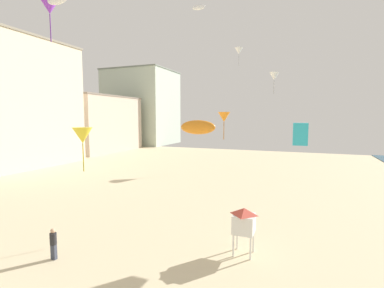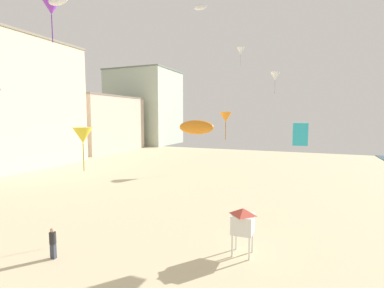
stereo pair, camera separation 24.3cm
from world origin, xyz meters
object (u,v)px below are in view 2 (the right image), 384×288
at_px(kite_white_delta_2, 275,76).
at_px(kite_orange_delta, 226,117).
at_px(kite_white_parafoil, 200,7).
at_px(kite_flyer, 53,241).
at_px(kite_orange_parafoil, 196,127).
at_px(kite_white_parafoil_2, 58,0).
at_px(kite_cyan_box, 300,134).
at_px(lifeguard_stand, 243,221).
at_px(kite_white_delta, 241,51).
at_px(kite_purple_delta, 51,7).
at_px(kite_yellow_delta, 83,135).

relative_size(kite_white_delta_2, kite_orange_delta, 0.46).
distance_m(kite_white_parafoil, kite_white_delta_2, 19.90).
height_order(kite_flyer, kite_orange_parafoil, kite_orange_parafoil).
distance_m(kite_orange_parafoil, kite_orange_delta, 26.07).
height_order(kite_white_delta_2, kite_orange_delta, kite_white_delta_2).
xyz_separation_m(kite_white_parafoil_2, kite_white_delta_2, (13.91, 9.04, -4.80)).
bearing_deg(kite_white_delta_2, kite_flyer, -123.43).
bearing_deg(kite_flyer, kite_orange_delta, -138.63).
distance_m(kite_white_parafoil, kite_cyan_box, 27.53).
bearing_deg(kite_orange_delta, kite_white_delta_2, -59.87).
distance_m(kite_white_parafoil, kite_orange_delta, 15.04).
height_order(lifeguard_stand, kite_white_delta, kite_white_delta).
bearing_deg(kite_white_delta_2, kite_orange_parafoil, -101.41).
relative_size(kite_white_parafoil_2, kite_white_delta_2, 1.00).
height_order(kite_orange_parafoil, kite_white_delta, kite_white_delta).
bearing_deg(kite_white_parafoil, kite_cyan_box, -53.77).
relative_size(lifeguard_stand, kite_orange_delta, 0.66).
bearing_deg(kite_white_parafoil, kite_white_delta, -12.80).
bearing_deg(kite_white_delta_2, kite_cyan_box, -70.08).
height_order(kite_white_parafoil, kite_orange_parafoil, kite_white_parafoil).
height_order(kite_purple_delta, kite_orange_delta, kite_purple_delta).
bearing_deg(kite_flyer, kite_yellow_delta, -112.81).
bearing_deg(lifeguard_stand, kite_white_delta_2, 96.97).
distance_m(kite_yellow_delta, kite_purple_delta, 14.55).
relative_size(lifeguard_stand, kite_white_parafoil_2, 1.44).
height_order(lifeguard_stand, kite_orange_delta, kite_orange_delta).
bearing_deg(kite_cyan_box, kite_white_delta, 114.09).
bearing_deg(kite_white_parafoil, kite_yellow_delta, -90.21).
relative_size(kite_white_parafoil, kite_yellow_delta, 0.63).
bearing_deg(kite_cyan_box, lifeguard_stand, -123.76).
xyz_separation_m(kite_white_delta_2, kite_purple_delta, (-19.13, -4.93, 6.52)).
bearing_deg(kite_white_parafoil_2, kite_white_delta, 66.56).
xyz_separation_m(kite_orange_parafoil, kite_yellow_delta, (-8.83, 1.82, -0.73)).
bearing_deg(kite_white_delta_2, kite_orange_delta, 120.13).
xyz_separation_m(kite_yellow_delta, kite_white_delta, (5.88, 20.74, 9.36)).
bearing_deg(kite_flyer, kite_purple_delta, -89.47).
distance_m(kite_white_delta, kite_orange_delta, 9.02).
bearing_deg(kite_cyan_box, kite_purple_delta, 176.59).
bearing_deg(kite_white_parafoil, kite_flyer, -86.28).
relative_size(kite_white_parafoil, kite_cyan_box, 1.36).
bearing_deg(kite_purple_delta, kite_orange_parafoil, -22.38).
height_order(kite_flyer, kite_white_parafoil, kite_white_parafoil).
height_order(kite_flyer, kite_yellow_delta, kite_yellow_delta).
bearing_deg(kite_yellow_delta, lifeguard_stand, -0.72).
bearing_deg(kite_cyan_box, kite_white_parafoil_2, -170.04).
relative_size(kite_orange_parafoil, kite_white_parafoil_2, 1.00).
height_order(kite_white_delta, kite_white_delta_2, kite_white_delta).
xyz_separation_m(kite_white_delta, kite_purple_delta, (-13.80, -15.67, 1.75)).
height_order(kite_flyer, kite_white_delta, kite_white_delta).
relative_size(lifeguard_stand, kite_purple_delta, 0.67).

